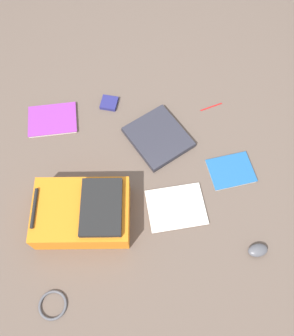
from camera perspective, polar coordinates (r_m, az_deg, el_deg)
ground_plane at (r=1.77m, az=0.73°, el=-1.53°), size 3.73×3.73×0.00m
backpack at (r=1.65m, az=-10.41°, el=-7.21°), size 0.38×0.49×0.17m
laptop at (r=1.86m, az=1.85°, el=5.11°), size 0.39×0.38×0.03m
book_blue at (r=1.83m, az=13.63°, el=-0.48°), size 0.19×0.23×0.02m
book_manual at (r=2.00m, az=-15.29°, el=7.67°), size 0.21×0.27×0.02m
book_comic at (r=1.71m, az=4.82°, el=-6.49°), size 0.22×0.28×0.01m
computer_mouse at (r=1.72m, az=17.77°, el=-12.76°), size 0.06×0.09×0.04m
cable_coil at (r=1.67m, az=-15.25°, el=-20.94°), size 0.13×0.13×0.01m
pen_black at (r=2.02m, az=10.53°, el=9.92°), size 0.03×0.13×0.01m
earbud_pouch at (r=2.00m, az=-6.25°, el=10.59°), size 0.12×0.12×0.02m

